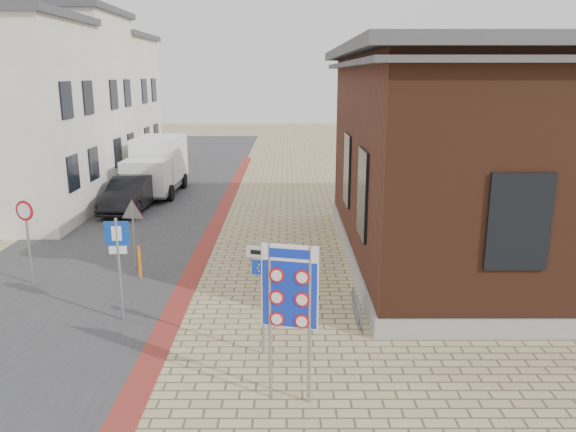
# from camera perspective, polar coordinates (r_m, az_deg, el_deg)

# --- Properties ---
(ground) EXTENTS (120.00, 120.00, 0.00)m
(ground) POSITION_cam_1_polar(r_m,az_deg,el_deg) (12.45, -4.42, -14.39)
(ground) COLOR tan
(ground) RESTS_ON ground
(road_strip) EXTENTS (7.00, 60.00, 0.02)m
(road_strip) POSITION_cam_1_polar(r_m,az_deg,el_deg) (27.33, -13.66, 1.24)
(road_strip) COLOR #38383A
(road_strip) RESTS_ON ground
(curb_strip) EXTENTS (0.60, 40.00, 0.02)m
(curb_strip) POSITION_cam_1_polar(r_m,az_deg,el_deg) (21.92, -7.73, -1.64)
(curb_strip) COLOR maroon
(curb_strip) RESTS_ON ground
(brick_building) EXTENTS (13.00, 13.00, 6.80)m
(brick_building) POSITION_cam_1_polar(r_m,az_deg,el_deg) (19.79, 24.15, 5.82)
(brick_building) COLOR gray
(brick_building) RESTS_ON ground
(townhouse_mid) EXTENTS (7.40, 6.40, 9.10)m
(townhouse_mid) POSITION_cam_1_polar(r_m,az_deg,el_deg) (31.28, -22.87, 10.58)
(townhouse_mid) COLOR silver
(townhouse_mid) RESTS_ON ground
(townhouse_far) EXTENTS (7.40, 6.40, 8.30)m
(townhouse_far) POSITION_cam_1_polar(r_m,az_deg,el_deg) (36.91, -19.25, 10.65)
(townhouse_far) COLOR silver
(townhouse_far) RESTS_ON ground
(bike_rack) EXTENTS (0.08, 1.80, 0.60)m
(bike_rack) POSITION_cam_1_polar(r_m,az_deg,el_deg) (14.38, 6.95, -9.19)
(bike_rack) COLOR slate
(bike_rack) RESTS_ON ground
(sedan) EXTENTS (1.85, 4.66, 1.51)m
(sedan) POSITION_cam_1_polar(r_m,az_deg,el_deg) (26.16, -15.69, 2.21)
(sedan) COLOR black
(sedan) RESTS_ON ground
(box_truck) EXTENTS (2.42, 5.45, 2.83)m
(box_truck) POSITION_cam_1_polar(r_m,az_deg,el_deg) (29.36, -13.19, 5.03)
(box_truck) COLOR slate
(box_truck) RESTS_ON ground
(border_sign) EXTENTS (1.03, 0.28, 3.05)m
(border_sign) POSITION_cam_1_polar(r_m,az_deg,el_deg) (10.11, 0.18, -7.52)
(border_sign) COLOR gray
(border_sign) RESTS_ON ground
(essen_sign) EXTENTS (0.69, 0.23, 2.61)m
(essen_sign) POSITION_cam_1_polar(r_m,az_deg,el_deg) (11.97, -2.58, -6.38)
(essen_sign) COLOR gray
(essen_sign) RESTS_ON ground
(parking_sign) EXTENTS (0.58, 0.09, 2.63)m
(parking_sign) POSITION_cam_1_polar(r_m,az_deg,el_deg) (14.15, -16.88, -3.47)
(parking_sign) COLOR gray
(parking_sign) RESTS_ON ground
(yield_sign) EXTENTS (0.79, 0.11, 2.22)m
(yield_sign) POSITION_cam_1_polar(r_m,az_deg,el_deg) (17.76, -15.47, -0.22)
(yield_sign) COLOR gray
(yield_sign) RESTS_ON ground
(speed_sign) EXTENTS (0.57, 0.21, 2.51)m
(speed_sign) POSITION_cam_1_polar(r_m,az_deg,el_deg) (17.61, -24.99, -1.14)
(speed_sign) COLOR gray
(speed_sign) RESTS_ON ground
(bollard) EXTENTS (0.09, 0.09, 1.00)m
(bollard) POSITION_cam_1_polar(r_m,az_deg,el_deg) (17.37, -14.85, -4.56)
(bollard) COLOR orange
(bollard) RESTS_ON ground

